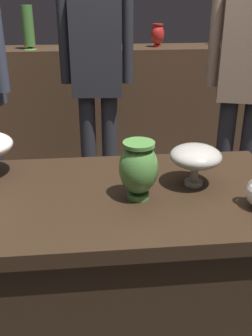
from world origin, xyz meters
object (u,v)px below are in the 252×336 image
at_px(vase_centerpiece, 138,168).
at_px(visitor_near_right, 246,75).
at_px(shelf_vase_left, 28,28).
at_px(shelf_vase_right, 157,34).
at_px(vase_right_accent, 196,157).
at_px(visitor_center_back, 97,72).
at_px(shelf_vase_far_right, 215,35).
at_px(shelf_vase_center, 94,38).

bearing_deg(vase_centerpiece, visitor_near_right, 55.25).
height_order(shelf_vase_left, visitor_near_right, visitor_near_right).
bearing_deg(shelf_vase_left, shelf_vase_right, 1.88).
xyz_separation_m(vase_right_accent, shelf_vase_right, (0.24, 2.14, 0.18)).
bearing_deg(visitor_center_back, shelf_vase_far_right, -136.22).
bearing_deg(shelf_vase_far_right, vase_centerpiece, -112.66).
height_order(shelf_vase_far_right, visitor_near_right, visitor_near_right).
xyz_separation_m(vase_right_accent, shelf_vase_center, (-0.28, 2.18, 0.16)).
height_order(vase_centerpiece, shelf_vase_far_right, shelf_vase_far_right).
relative_size(shelf_vase_left, shelf_vase_center, 2.58).
distance_m(shelf_vase_left, visitor_near_right, 1.74).
bearing_deg(shelf_vase_right, visitor_center_back, -124.11).
bearing_deg(shelf_vase_center, shelf_vase_right, -4.77).
bearing_deg(visitor_near_right, visitor_center_back, -0.61).
height_order(shelf_vase_center, visitor_near_right, visitor_near_right).
distance_m(vase_centerpiece, shelf_vase_center, 2.26).
bearing_deg(vase_right_accent, shelf_vase_far_right, 71.30).
relative_size(vase_right_accent, shelf_vase_center, 1.40).
distance_m(shelf_vase_left, visitor_center_back, 0.93).
bearing_deg(vase_right_accent, visitor_center_back, 102.22).
height_order(vase_right_accent, shelf_vase_right, shelf_vase_right).
bearing_deg(shelf_vase_left, visitor_near_right, -36.42).
xyz_separation_m(vase_right_accent, shelf_vase_far_right, (0.76, 2.23, 0.16)).
bearing_deg(vase_right_accent, visitor_near_right, 61.23).
relative_size(vase_right_accent, visitor_near_right, 0.11).
relative_size(shelf_vase_right, visitor_center_back, 0.11).
xyz_separation_m(shelf_vase_left, shelf_vase_far_right, (1.56, 0.13, -0.08)).
bearing_deg(shelf_vase_center, visitor_center_back, -90.66).
height_order(vase_centerpiece, shelf_vase_center, shelf_vase_center).
bearing_deg(shelf_vase_far_right, visitor_near_right, -98.11).
bearing_deg(vase_centerpiece, visitor_center_back, 93.44).
bearing_deg(visitor_near_right, shelf_vase_left, -19.38).
distance_m(vase_centerpiece, visitor_center_back, 1.44).
relative_size(shelf_vase_far_right, visitor_near_right, 0.09).
bearing_deg(shelf_vase_left, shelf_vase_far_right, 4.65).
height_order(vase_centerpiece, shelf_vase_right, shelf_vase_right).
bearing_deg(visitor_center_back, shelf_vase_right, -120.14).
height_order(shelf_vase_center, visitor_center_back, visitor_center_back).
xyz_separation_m(vase_right_accent, visitor_near_right, (0.59, 1.08, 0.06)).
xyz_separation_m(shelf_vase_right, shelf_vase_far_right, (0.52, 0.09, -0.02)).
height_order(visitor_center_back, visitor_near_right, visitor_near_right).
xyz_separation_m(vase_right_accent, visitor_center_back, (-0.29, 1.36, 0.04)).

